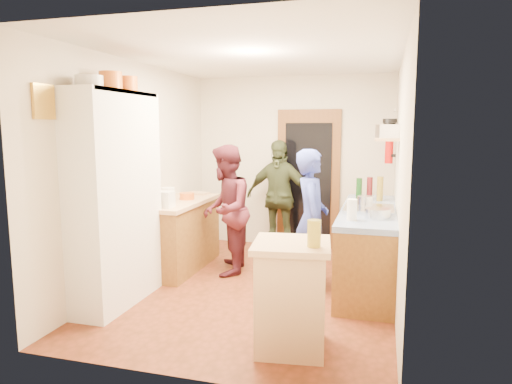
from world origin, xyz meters
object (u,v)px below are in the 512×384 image
at_px(island_base, 291,299).
at_px(person_hob, 314,220).
at_px(hutch_body, 116,199).
at_px(person_back, 279,197).
at_px(right_counter_base, 368,249).
at_px(person_left, 228,209).

relative_size(island_base, person_hob, 0.54).
relative_size(hutch_body, person_back, 1.33).
bearing_deg(island_base, right_counter_base, 73.09).
distance_m(hutch_body, person_hob, 2.16).
bearing_deg(person_back, person_hob, -55.84).
xyz_separation_m(island_base, person_back, (-0.76, 2.88, 0.40)).
distance_m(hutch_body, person_back, 2.65).
xyz_separation_m(person_hob, person_left, (-1.13, 0.30, 0.01)).
bearing_deg(person_hob, person_left, 62.95).
distance_m(person_hob, person_left, 1.17).
bearing_deg(hutch_body, person_hob, 26.74).
relative_size(person_hob, person_left, 0.98).
height_order(hutch_body, island_base, hutch_body).
xyz_separation_m(hutch_body, island_base, (1.94, -0.53, -0.67)).
distance_m(right_counter_base, person_back, 1.73).
bearing_deg(person_hob, island_base, 169.39).
bearing_deg(island_base, person_hob, 91.35).
bearing_deg(person_back, right_counter_base, -32.04).
height_order(person_hob, person_back, person_back).
height_order(island_base, person_hob, person_hob).
xyz_separation_m(right_counter_base, person_hob, (-0.59, -0.34, 0.38)).
relative_size(person_hob, person_back, 0.96).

